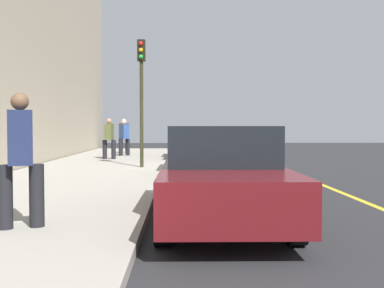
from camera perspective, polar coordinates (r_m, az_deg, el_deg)
ground_plane at (r=14.85m, az=0.32°, el=-3.65°), size 56.00×56.00×0.00m
sidewalk at (r=15.09m, az=-12.32°, el=-3.32°), size 28.00×4.60×0.15m
lane_stripe_centre at (r=15.29m, az=12.42°, el=-3.52°), size 28.00×0.14×0.01m
snow_bank_curb at (r=13.63m, az=-2.45°, el=-3.71°), size 8.51×0.56×0.22m
parked_car_white at (r=26.59m, az=-0.17°, el=0.55°), size 4.39×1.96×1.51m
parked_car_black at (r=20.65m, az=0.03°, el=0.09°), size 4.68×2.00×1.51m
parked_car_green at (r=14.06m, az=1.18°, el=-0.88°), size 4.62×1.98×1.51m
parked_car_maroon at (r=7.30m, az=3.55°, el=-3.68°), size 4.76×1.94×1.51m
pedestrian_olive_coat at (r=19.51m, az=-10.34°, el=0.82°), size 0.49×0.56×1.71m
pedestrian_blue_coat at (r=21.69m, az=-8.49°, el=0.94°), size 0.54×0.50×1.69m
pedestrian_navy_coat at (r=6.48m, az=-20.68°, el=-1.42°), size 0.56×0.57×1.81m
pedestrian_brown_coat at (r=23.55m, az=-8.51°, el=1.14°), size 0.57×0.53×1.77m
traffic_light_pole at (r=15.45m, az=-6.35°, el=7.83°), size 0.35×0.26×4.25m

